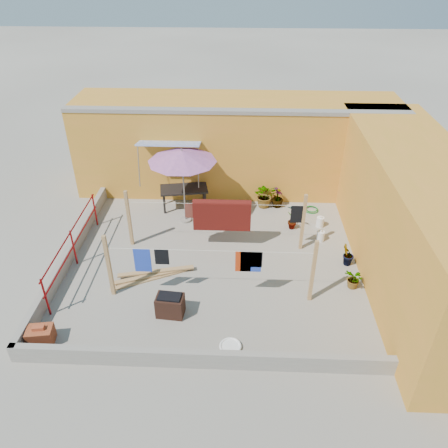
{
  "coord_description": "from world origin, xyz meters",
  "views": [
    {
      "loc": [
        0.69,
        -9.72,
        7.61
      ],
      "look_at": [
        0.27,
        0.3,
        1.11
      ],
      "focal_mm": 35.0,
      "sensor_mm": 36.0,
      "label": 1
    }
  ],
  "objects_px": {
    "patio_umbrella": "(182,157)",
    "green_hose": "(311,209)",
    "brick_stack": "(41,335)",
    "white_basin": "(230,347)",
    "outdoor_table": "(184,190)",
    "plant_back_a": "(265,195)",
    "brazier": "(170,305)",
    "water_jug_b": "(320,236)",
    "water_jug_a": "(320,222)"
  },
  "relations": [
    {
      "from": "brazier",
      "to": "plant_back_a",
      "type": "bearing_deg",
      "value": 64.96
    },
    {
      "from": "patio_umbrella",
      "to": "water_jug_a",
      "type": "bearing_deg",
      "value": -2.2
    },
    {
      "from": "brazier",
      "to": "outdoor_table",
      "type": "bearing_deg",
      "value": 92.94
    },
    {
      "from": "outdoor_table",
      "to": "plant_back_a",
      "type": "relative_size",
      "value": 1.95
    },
    {
      "from": "plant_back_a",
      "to": "water_jug_a",
      "type": "bearing_deg",
      "value": -34.98
    },
    {
      "from": "patio_umbrella",
      "to": "brick_stack",
      "type": "relative_size",
      "value": 4.28
    },
    {
      "from": "outdoor_table",
      "to": "water_jug_b",
      "type": "distance_m",
      "value": 4.72
    },
    {
      "from": "plant_back_a",
      "to": "brick_stack",
      "type": "bearing_deg",
      "value": -129.84
    },
    {
      "from": "brazier",
      "to": "water_jug_a",
      "type": "relative_size",
      "value": 1.82
    },
    {
      "from": "patio_umbrella",
      "to": "white_basin",
      "type": "distance_m",
      "value": 5.91
    },
    {
      "from": "outdoor_table",
      "to": "water_jug_a",
      "type": "height_order",
      "value": "outdoor_table"
    },
    {
      "from": "white_basin",
      "to": "green_hose",
      "type": "relative_size",
      "value": 1.02
    },
    {
      "from": "brazier",
      "to": "white_basin",
      "type": "height_order",
      "value": "brazier"
    },
    {
      "from": "white_basin",
      "to": "water_jug_b",
      "type": "xyz_separation_m",
      "value": [
        2.59,
        4.28,
        0.12
      ]
    },
    {
      "from": "water_jug_a",
      "to": "green_hose",
      "type": "bearing_deg",
      "value": 98.03
    },
    {
      "from": "water_jug_b",
      "to": "plant_back_a",
      "type": "distance_m",
      "value": 2.56
    },
    {
      "from": "white_basin",
      "to": "plant_back_a",
      "type": "distance_m",
      "value": 6.35
    },
    {
      "from": "outdoor_table",
      "to": "white_basin",
      "type": "distance_m",
      "value": 6.36
    },
    {
      "from": "water_jug_b",
      "to": "white_basin",
      "type": "bearing_deg",
      "value": -121.14
    },
    {
      "from": "water_jug_a",
      "to": "white_basin",
      "type": "bearing_deg",
      "value": -117.93
    },
    {
      "from": "water_jug_b",
      "to": "brick_stack",
      "type": "bearing_deg",
      "value": -147.9
    },
    {
      "from": "brazier",
      "to": "water_jug_b",
      "type": "height_order",
      "value": "brazier"
    },
    {
      "from": "brick_stack",
      "to": "water_jug_b",
      "type": "height_order",
      "value": "brick_stack"
    },
    {
      "from": "patio_umbrella",
      "to": "white_basin",
      "type": "xyz_separation_m",
      "value": [
        1.61,
        -5.24,
        -2.21
      ]
    },
    {
      "from": "white_basin",
      "to": "water_jug_a",
      "type": "distance_m",
      "value": 5.74
    },
    {
      "from": "outdoor_table",
      "to": "water_jug_b",
      "type": "xyz_separation_m",
      "value": [
        4.33,
        -1.8,
        -0.49
      ]
    },
    {
      "from": "patio_umbrella",
      "to": "outdoor_table",
      "type": "height_order",
      "value": "patio_umbrella"
    },
    {
      "from": "brick_stack",
      "to": "white_basin",
      "type": "height_order",
      "value": "brick_stack"
    },
    {
      "from": "white_basin",
      "to": "water_jug_b",
      "type": "bearing_deg",
      "value": 58.86
    },
    {
      "from": "green_hose",
      "to": "outdoor_table",
      "type": "bearing_deg",
      "value": 179.49
    },
    {
      "from": "patio_umbrella",
      "to": "brick_stack",
      "type": "distance_m",
      "value": 6.22
    },
    {
      "from": "water_jug_a",
      "to": "water_jug_b",
      "type": "distance_m",
      "value": 0.79
    },
    {
      "from": "plant_back_a",
      "to": "patio_umbrella",
      "type": "bearing_deg",
      "value": -158.35
    },
    {
      "from": "patio_umbrella",
      "to": "outdoor_table",
      "type": "relative_size",
      "value": 1.59
    },
    {
      "from": "brazier",
      "to": "water_jug_b",
      "type": "xyz_separation_m",
      "value": [
        4.07,
        3.28,
        -0.12
      ]
    },
    {
      "from": "green_hose",
      "to": "plant_back_a",
      "type": "relative_size",
      "value": 0.57
    },
    {
      "from": "water_jug_a",
      "to": "plant_back_a",
      "type": "bearing_deg",
      "value": 145.02
    },
    {
      "from": "outdoor_table",
      "to": "plant_back_a",
      "type": "bearing_deg",
      "value": 3.7
    },
    {
      "from": "brick_stack",
      "to": "white_basin",
      "type": "distance_m",
      "value": 4.26
    },
    {
      "from": "outdoor_table",
      "to": "water_jug_a",
      "type": "xyz_separation_m",
      "value": [
        4.43,
        -1.02,
        -0.49
      ]
    },
    {
      "from": "outdoor_table",
      "to": "brazier",
      "type": "bearing_deg",
      "value": -87.06
    },
    {
      "from": "patio_umbrella",
      "to": "green_hose",
      "type": "distance_m",
      "value": 4.78
    },
    {
      "from": "outdoor_table",
      "to": "white_basin",
      "type": "relative_size",
      "value": 3.35
    },
    {
      "from": "brazier",
      "to": "water_jug_a",
      "type": "height_order",
      "value": "brazier"
    },
    {
      "from": "patio_umbrella",
      "to": "brazier",
      "type": "distance_m",
      "value": 4.67
    },
    {
      "from": "brick_stack",
      "to": "green_hose",
      "type": "relative_size",
      "value": 1.27
    },
    {
      "from": "brazier",
      "to": "water_jug_a",
      "type": "xyz_separation_m",
      "value": [
        4.17,
        4.07,
        -0.12
      ]
    },
    {
      "from": "patio_umbrella",
      "to": "brazier",
      "type": "xyz_separation_m",
      "value": [
        0.13,
        -4.24,
        -1.96
      ]
    },
    {
      "from": "outdoor_table",
      "to": "water_jug_b",
      "type": "relative_size",
      "value": 4.5
    },
    {
      "from": "brazier",
      "to": "water_jug_b",
      "type": "distance_m",
      "value": 5.23
    }
  ]
}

